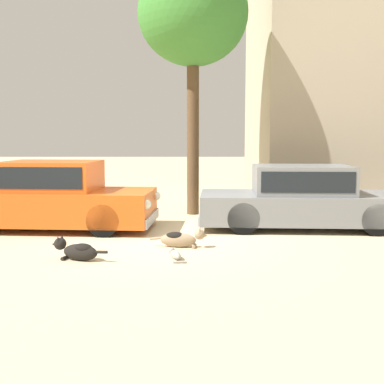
{
  "coord_description": "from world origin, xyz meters",
  "views": [
    {
      "loc": [
        0.74,
        -9.62,
        2.0
      ],
      "look_at": [
        0.74,
        0.2,
        0.9
      ],
      "focal_mm": 46.14,
      "sensor_mm": 36.0,
      "label": 1
    }
  ],
  "objects_px": {
    "parked_sedan_second": "(303,197)",
    "acacia_tree_left": "(193,15)",
    "parked_sedan_nearest": "(53,196)",
    "stray_cat": "(175,254)",
    "stray_dog_spotted": "(77,250)",
    "stray_dog_tan": "(181,238)"
  },
  "relations": [
    {
      "from": "parked_sedan_second",
      "to": "acacia_tree_left",
      "type": "distance_m",
      "value": 5.34
    },
    {
      "from": "stray_dog_spotted",
      "to": "acacia_tree_left",
      "type": "bearing_deg",
      "value": -93.11
    },
    {
      "from": "parked_sedan_nearest",
      "to": "stray_cat",
      "type": "relative_size",
      "value": 7.8
    },
    {
      "from": "stray_dog_tan",
      "to": "acacia_tree_left",
      "type": "xyz_separation_m",
      "value": [
        0.23,
        3.91,
        4.85
      ]
    },
    {
      "from": "parked_sedan_second",
      "to": "acacia_tree_left",
      "type": "bearing_deg",
      "value": 143.52
    },
    {
      "from": "stray_cat",
      "to": "acacia_tree_left",
      "type": "relative_size",
      "value": 0.09
    },
    {
      "from": "parked_sedan_second",
      "to": "stray_cat",
      "type": "relative_size",
      "value": 8.19
    },
    {
      "from": "parked_sedan_second",
      "to": "acacia_tree_left",
      "type": "xyz_separation_m",
      "value": [
        -2.41,
        1.99,
        4.33
      ]
    },
    {
      "from": "parked_sedan_second",
      "to": "stray_dog_spotted",
      "type": "distance_m",
      "value": 5.2
    },
    {
      "from": "stray_dog_spotted",
      "to": "stray_dog_tan",
      "type": "relative_size",
      "value": 0.93
    },
    {
      "from": "parked_sedan_nearest",
      "to": "stray_dog_spotted",
      "type": "height_order",
      "value": "parked_sedan_nearest"
    },
    {
      "from": "parked_sedan_second",
      "to": "acacia_tree_left",
      "type": "relative_size",
      "value": 0.74
    },
    {
      "from": "stray_dog_tan",
      "to": "acacia_tree_left",
      "type": "distance_m",
      "value": 6.23
    },
    {
      "from": "parked_sedan_second",
      "to": "stray_cat",
      "type": "xyz_separation_m",
      "value": [
        -2.71,
        -2.75,
        -0.61
      ]
    },
    {
      "from": "acacia_tree_left",
      "to": "parked_sedan_second",
      "type": "bearing_deg",
      "value": -39.57
    },
    {
      "from": "stray_cat",
      "to": "stray_dog_tan",
      "type": "bearing_deg",
      "value": -24.61
    },
    {
      "from": "stray_dog_spotted",
      "to": "acacia_tree_left",
      "type": "xyz_separation_m",
      "value": [
        1.9,
        4.86,
        4.85
      ]
    },
    {
      "from": "stray_dog_spotted",
      "to": "parked_sedan_nearest",
      "type": "bearing_deg",
      "value": -49.46
    },
    {
      "from": "parked_sedan_second",
      "to": "stray_cat",
      "type": "distance_m",
      "value": 3.91
    },
    {
      "from": "stray_dog_spotted",
      "to": "acacia_tree_left",
      "type": "height_order",
      "value": "acacia_tree_left"
    },
    {
      "from": "stray_dog_tan",
      "to": "acacia_tree_left",
      "type": "bearing_deg",
      "value": 94.66
    },
    {
      "from": "parked_sedan_nearest",
      "to": "acacia_tree_left",
      "type": "xyz_separation_m",
      "value": [
        3.03,
        2.09,
        4.29
      ]
    }
  ]
}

